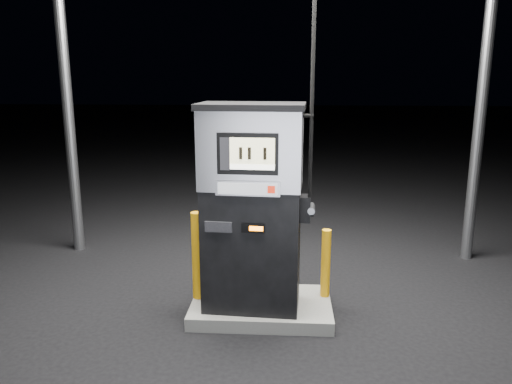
{
  "coord_description": "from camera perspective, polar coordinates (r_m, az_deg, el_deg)",
  "views": [
    {
      "loc": [
        0.27,
        -5.31,
        2.7
      ],
      "look_at": [
        -0.06,
        0.0,
        1.45
      ],
      "focal_mm": 35.0,
      "sensor_mm": 36.0,
      "label": 1
    }
  ],
  "objects": [
    {
      "name": "pump_island",
      "position": [
        5.93,
        0.62,
        -13.0
      ],
      "size": [
        1.6,
        1.0,
        0.15
      ],
      "primitive_type": "cube",
      "color": "#5F5E5A",
      "rests_on": "ground"
    },
    {
      "name": "fuel_dispenser",
      "position": [
        5.4,
        -0.44,
        -1.62
      ],
      "size": [
        1.26,
        0.74,
        4.7
      ],
      "rotation": [
        0.0,
        0.0,
        -0.06
      ],
      "color": "black",
      "rests_on": "pump_island"
    },
    {
      "name": "bollard_left",
      "position": [
        5.83,
        -6.67,
        -7.23
      ],
      "size": [
        0.17,
        0.17,
        1.03
      ],
      "primitive_type": "cylinder",
      "rotation": [
        0.0,
        0.0,
        -0.25
      ],
      "color": "#FFAB0E",
      "rests_on": "pump_island"
    },
    {
      "name": "ground",
      "position": [
        5.97,
        0.62,
        -13.65
      ],
      "size": [
        80.0,
        80.0,
        0.0
      ],
      "primitive_type": "plane",
      "color": "black",
      "rests_on": "ground"
    },
    {
      "name": "bollard_right",
      "position": [
        5.93,
        7.97,
        -8.07
      ],
      "size": [
        0.12,
        0.12,
        0.82
      ],
      "primitive_type": "cylinder",
      "rotation": [
        0.0,
        0.0,
        0.11
      ],
      "color": "#FFAB0E",
      "rests_on": "pump_island"
    }
  ]
}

